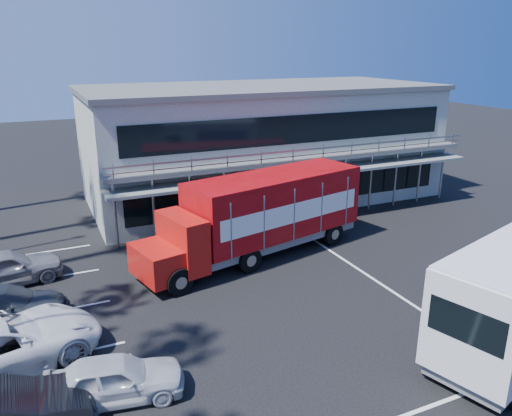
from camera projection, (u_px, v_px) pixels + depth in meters
name	position (u px, v px, depth m)	size (l,w,h in m)	color
ground	(352.00, 301.00, 19.79)	(120.00, 120.00, 0.00)	black
building	(261.00, 142.00, 32.78)	(22.40, 12.00, 7.30)	gray
red_truck	(262.00, 213.00, 23.57)	(11.82, 5.21, 3.88)	#B3130E
parked_car_a	(114.00, 379.00, 14.12)	(1.58, 3.92, 1.34)	silver
parked_car_d	(3.00, 305.00, 18.14)	(1.86, 4.57, 1.33)	#292E37
parked_car_e	(4.00, 268.00, 20.87)	(1.85, 4.59, 1.56)	slate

